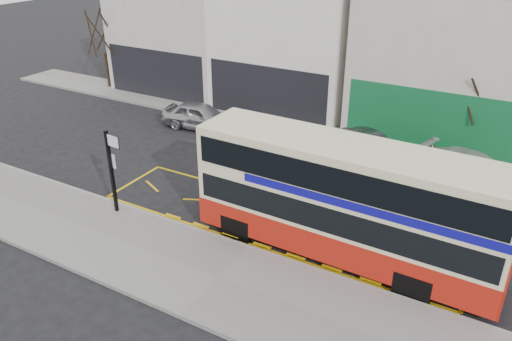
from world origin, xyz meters
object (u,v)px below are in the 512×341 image
Objects in this scene: bus_stop_post at (112,165)px; car_silver at (200,116)px; street_tree_right at (478,85)px; double_decker_bus at (347,200)px; street_tree_left at (101,21)px; car_grey at (369,149)px; car_white at (474,170)px.

bus_stop_post is 9.51m from car_silver.
street_tree_right is (13.29, 3.43, 2.81)m from car_silver.
street_tree_left reaches higher than double_decker_bus.
car_white is (4.62, 0.15, -0.02)m from car_grey.
double_decker_bus is 2.15× the size of car_white.
double_decker_bus is 7.82m from car_grey.
bus_stop_post is at bearing -44.61° from street_tree_left.
bus_stop_post is 17.45m from street_tree_left.
double_decker_bus is at bearing 171.73° from car_white.
car_white is (11.61, 9.50, -1.45)m from bus_stop_post.
car_grey is 5.69m from street_tree_right.
double_decker_bus is at bearing -129.40° from car_silver.
car_white is 0.72× the size of street_tree_left.
street_tree_left reaches higher than street_tree_right.
car_white is 24.36m from street_tree_left.
double_decker_bus is 11.00m from street_tree_right.
double_decker_bus is 23.39m from street_tree_left.
double_decker_bus reaches higher than car_white.
street_tree_left is 1.28× the size of street_tree_right.
double_decker_bus is 2.38× the size of car_grey.
car_silver is 10.97m from street_tree_left.
car_white is at bearing 69.49° from double_decker_bus.
car_silver is (-2.49, 9.07, -1.41)m from bus_stop_post.
street_tree_left is (-9.82, 3.07, 3.81)m from car_silver.
car_grey is 4.62m from car_white.
street_tree_left is at bearing 97.16° from car_white.
street_tree_right is at bearing 0.89° from street_tree_left.
bus_stop_post is 0.70× the size of car_white.
car_grey is at bearing 102.90° from double_decker_bus.
double_decker_bus is at bearing -26.33° from street_tree_left.
bus_stop_post is 0.78× the size of car_silver.
street_tree_right is (3.81, 3.15, 2.83)m from car_grey.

